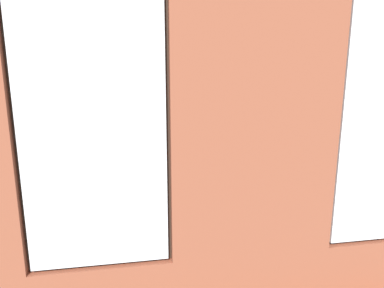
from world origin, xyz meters
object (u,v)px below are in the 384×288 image
(remote_gray, at_px, (169,170))
(papasan_chair, at_px, (151,149))
(table_plant_small, at_px, (177,164))
(couch_left, at_px, (343,169))
(candle_jar, at_px, (156,166))
(potted_plant_by_left_couch, at_px, (287,154))
(potted_plant_mid_room_small, at_px, (211,165))
(couch_by_window, at_px, (152,248))
(coffee_table, at_px, (169,173))
(cup_ceramic, at_px, (140,172))
(potted_plant_foreground_right, at_px, (41,139))
(potted_plant_between_couches, at_px, (291,193))
(potted_plant_corner_near_left, at_px, (302,128))

(remote_gray, xyz_separation_m, papasan_chair, (0.17, -1.53, -0.04))
(table_plant_small, bearing_deg, remote_gray, -49.44)
(couch_left, relative_size, candle_jar, 16.98)
(papasan_chair, distance_m, potted_plant_by_left_couch, 2.69)
(potted_plant_mid_room_small, bearing_deg, couch_by_window, 65.25)
(couch_left, height_order, papasan_chair, couch_left)
(coffee_table, relative_size, candle_jar, 14.88)
(papasan_chair, bearing_deg, potted_plant_mid_room_small, 133.38)
(cup_ceramic, height_order, potted_plant_foreground_right, potted_plant_foreground_right)
(table_plant_small, bearing_deg, cup_ceramic, -0.00)
(cup_ceramic, relative_size, papasan_chair, 0.08)
(couch_left, relative_size, table_plant_small, 7.31)
(coffee_table, bearing_deg, potted_plant_between_couches, 116.87)
(couch_by_window, distance_m, remote_gray, 2.13)
(potted_plant_between_couches, bearing_deg, coffee_table, -63.13)
(couch_by_window, relative_size, potted_plant_mid_room_small, 3.64)
(papasan_chair, height_order, potted_plant_mid_room_small, papasan_chair)
(couch_by_window, bearing_deg, candle_jar, -95.94)
(couch_by_window, distance_m, potted_plant_foreground_right, 4.24)
(remote_gray, xyz_separation_m, potted_plant_mid_room_small, (-0.78, -0.52, -0.12))
(potted_plant_corner_near_left, bearing_deg, couch_by_window, 48.21)
(potted_plant_mid_room_small, bearing_deg, candle_jar, 22.77)
(remote_gray, distance_m, potted_plant_foreground_right, 2.81)
(coffee_table, bearing_deg, couch_by_window, 78.74)
(couch_by_window, distance_m, candle_jar, 2.21)
(remote_gray, height_order, potted_plant_between_couches, potted_plant_between_couches)
(candle_jar, xyz_separation_m, potted_plant_foreground_right, (2.01, -1.64, 0.14))
(potted_plant_foreground_right, height_order, potted_plant_between_couches, potted_plant_between_couches)
(couch_by_window, relative_size, candle_jar, 19.64)
(couch_left, height_order, potted_plant_corner_near_left, potted_plant_corner_near_left)
(potted_plant_corner_near_left, bearing_deg, cup_ceramic, 28.75)
(couch_by_window, height_order, potted_plant_corner_near_left, potted_plant_corner_near_left)
(candle_jar, height_order, potted_plant_by_left_couch, candle_jar)
(candle_jar, distance_m, potted_plant_foreground_right, 2.60)
(remote_gray, relative_size, potted_plant_corner_near_left, 0.13)
(remote_gray, height_order, potted_plant_corner_near_left, potted_plant_corner_near_left)
(papasan_chair, height_order, potted_plant_corner_near_left, potted_plant_corner_near_left)
(potted_plant_between_couches, bearing_deg, candle_jar, -60.42)
(papasan_chair, distance_m, potted_plant_mid_room_small, 1.40)
(couch_by_window, bearing_deg, potted_plant_between_couches, -178.51)
(couch_by_window, distance_m, coffee_table, 2.13)
(cup_ceramic, bearing_deg, potted_plant_between_couches, 127.78)
(potted_plant_corner_near_left, bearing_deg, potted_plant_mid_room_small, 29.31)
(cup_ceramic, relative_size, table_plant_small, 0.36)
(table_plant_small, bearing_deg, potted_plant_foreground_right, -39.04)
(cup_ceramic, relative_size, potted_plant_corner_near_left, 0.06)
(potted_plant_foreground_right, bearing_deg, couch_left, 160.62)
(couch_left, xyz_separation_m, potted_plant_foreground_right, (5.10, -1.79, 0.31))
(potted_plant_corner_near_left, bearing_deg, couch_left, 85.34)
(candle_jar, bearing_deg, remote_gray, 149.70)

